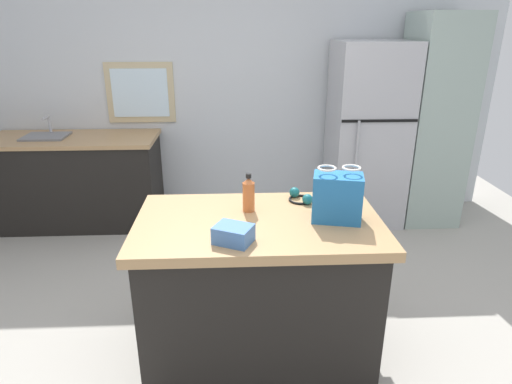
% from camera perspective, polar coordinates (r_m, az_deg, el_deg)
% --- Properties ---
extents(ground, '(6.54, 6.54, 0.00)m').
position_cam_1_polar(ground, '(2.94, -2.21, -20.06)').
color(ground, '#ADA89E').
extents(back_wall, '(5.45, 0.13, 2.67)m').
position_cam_1_polar(back_wall, '(4.68, -2.99, 13.70)').
color(back_wall, silver).
rests_on(back_wall, ground).
extents(kitchen_island, '(1.37, 0.82, 0.91)m').
position_cam_1_polar(kitchen_island, '(2.67, 0.32, -12.43)').
color(kitchen_island, black).
rests_on(kitchen_island, ground).
extents(refrigerator, '(0.71, 0.72, 1.78)m').
position_cam_1_polar(refrigerator, '(4.54, 14.17, 7.17)').
color(refrigerator, '#B7B7BC').
rests_on(refrigerator, ground).
extents(tall_cabinet, '(0.55, 0.64, 2.03)m').
position_cam_1_polar(tall_cabinet, '(4.74, 21.96, 8.43)').
color(tall_cabinet, '#9EB2A8').
rests_on(tall_cabinet, ground).
extents(sink_counter, '(1.62, 0.69, 1.09)m').
position_cam_1_polar(sink_counter, '(4.76, -22.15, 1.43)').
color(sink_counter, black).
rests_on(sink_counter, ground).
extents(shopping_bag, '(0.29, 0.22, 0.31)m').
position_cam_1_polar(shopping_bag, '(2.44, 10.48, -0.66)').
color(shopping_bag, '#236BAD').
rests_on(shopping_bag, kitchen_island).
extents(small_box, '(0.22, 0.20, 0.09)m').
position_cam_1_polar(small_box, '(2.19, -2.94, -5.47)').
color(small_box, '#4775B7').
rests_on(small_box, kitchen_island).
extents(bottle, '(0.07, 0.07, 0.23)m').
position_cam_1_polar(bottle, '(2.53, -0.96, -0.31)').
color(bottle, '#C66633').
rests_on(bottle, kitchen_island).
extents(ear_defenders, '(0.20, 0.20, 0.06)m').
position_cam_1_polar(ear_defenders, '(2.71, 5.82, -0.66)').
color(ear_defenders, black).
rests_on(ear_defenders, kitchen_island).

